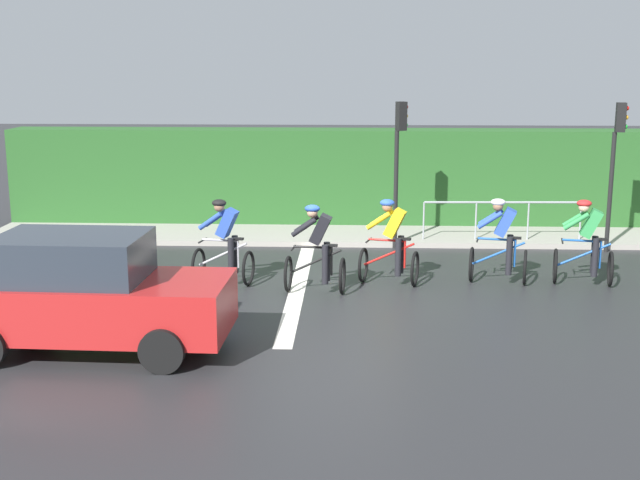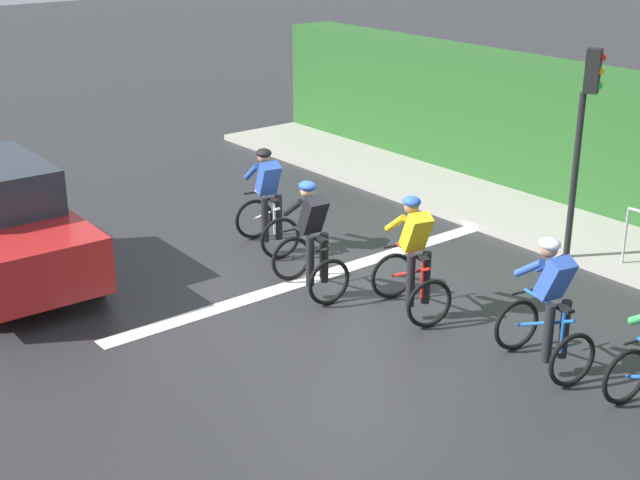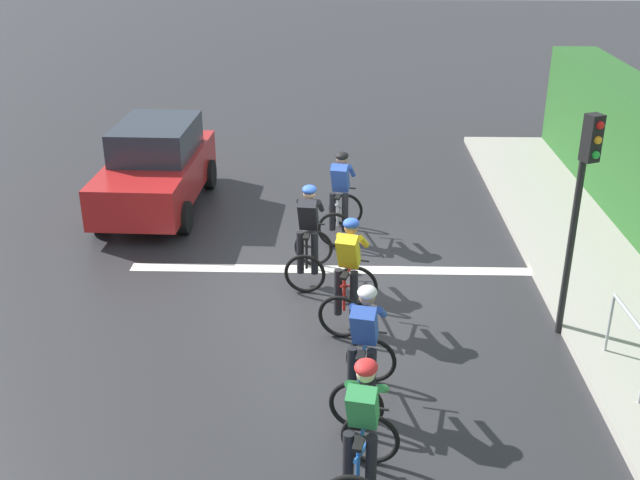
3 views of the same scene
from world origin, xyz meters
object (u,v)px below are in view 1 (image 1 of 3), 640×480
object	(u,v)px
cyclist_trailing	(225,244)
traffic_light_near_crossing	(399,152)
cyclist_lead	(586,244)
cyclist_second	(501,243)
traffic_light_far_junction	(616,154)
cyclist_mid	(391,244)
pedestrian_railing_kerbside	(502,211)
cyclist_fourth	(317,251)
car_red	(87,294)

from	to	relation	value
cyclist_trailing	traffic_light_near_crossing	world-z (taller)	traffic_light_near_crossing
cyclist_lead	cyclist_second	bearing A→B (deg)	-92.11
cyclist_trailing	traffic_light_near_crossing	distance (m)	4.99
traffic_light_near_crossing	traffic_light_far_junction	bearing A→B (deg)	87.86
cyclist_second	traffic_light_near_crossing	xyz separation A→B (m)	(-2.98, -1.85, 1.43)
cyclist_mid	traffic_light_far_junction	bearing A→B (deg)	120.53
cyclist_lead	cyclist_mid	bearing A→B (deg)	-88.22
cyclist_trailing	traffic_light_far_junction	distance (m)	8.94
cyclist_mid	cyclist_second	bearing A→B (deg)	94.73
pedestrian_railing_kerbside	cyclist_trailing	bearing A→B (deg)	-57.47
cyclist_trailing	traffic_light_far_junction	size ratio (longest dim) A/B	0.50
cyclist_second	cyclist_fourth	size ratio (longest dim) A/B	1.00
cyclist_mid	traffic_light_far_junction	xyz separation A→B (m)	(-2.98, 5.05, 1.43)
cyclist_lead	cyclist_second	distance (m)	1.61
cyclist_fourth	car_red	bearing A→B (deg)	-45.00
cyclist_trailing	pedestrian_railing_kerbside	size ratio (longest dim) A/B	0.45
car_red	traffic_light_near_crossing	bearing A→B (deg)	145.07
cyclist_mid	car_red	distance (m)	6.10
cyclist_lead	cyclist_mid	size ratio (longest dim) A/B	1.00
cyclist_fourth	cyclist_second	bearing A→B (deg)	103.23
car_red	traffic_light_near_crossing	world-z (taller)	traffic_light_near_crossing
car_red	pedestrian_railing_kerbside	xyz separation A→B (m)	(-7.59, 7.41, -0.08)
cyclist_lead	traffic_light_near_crossing	distance (m)	4.82
cyclist_mid	traffic_light_far_junction	world-z (taller)	traffic_light_far_junction
cyclist_second	cyclist_trailing	bearing A→B (deg)	-86.72
pedestrian_railing_kerbside	cyclist_second	bearing A→B (deg)	-10.12
car_red	traffic_light_far_junction	xyz separation A→B (m)	(-6.91, 9.72, 1.35)
cyclist_mid	cyclist_trailing	size ratio (longest dim) A/B	1.00
traffic_light_near_crossing	cyclist_mid	bearing A→B (deg)	-5.03
cyclist_trailing	car_red	distance (m)	4.07
cyclist_trailing	cyclist_fourth	bearing A→B (deg)	73.87
cyclist_lead	car_red	distance (m)	9.32
cyclist_mid	car_red	size ratio (longest dim) A/B	0.40
cyclist_lead	pedestrian_railing_kerbside	xyz separation A→B (m)	(-3.55, -0.99, -0.00)
cyclist_trailing	pedestrian_railing_kerbside	xyz separation A→B (m)	(-3.79, 5.95, -0.00)
cyclist_trailing	traffic_light_near_crossing	bearing A→B (deg)	133.39
car_red	traffic_light_far_junction	bearing A→B (deg)	125.39
cyclist_mid	cyclist_fourth	distance (m)	1.54
cyclist_mid	car_red	xyz separation A→B (m)	(3.92, -4.67, 0.08)
cyclist_second	cyclist_trailing	world-z (taller)	same
cyclist_mid	cyclist_trailing	bearing A→B (deg)	-87.68
cyclist_fourth	car_red	size ratio (longest dim) A/B	0.40
cyclist_lead	cyclist_trailing	distance (m)	6.94
cyclist_second	cyclist_trailing	distance (m)	5.33
cyclist_lead	traffic_light_far_junction	bearing A→B (deg)	155.28
cyclist_fourth	cyclist_trailing	world-z (taller)	same
cyclist_fourth	traffic_light_far_junction	size ratio (longest dim) A/B	0.50
cyclist_second	traffic_light_near_crossing	distance (m)	3.79
car_red	traffic_light_far_junction	world-z (taller)	traffic_light_far_junction
cyclist_fourth	pedestrian_railing_kerbside	bearing A→B (deg)	136.18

